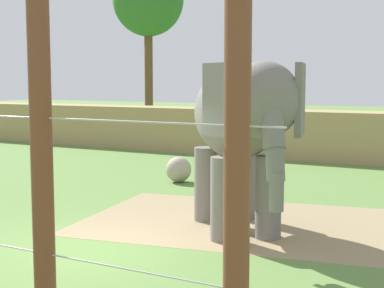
{
  "coord_description": "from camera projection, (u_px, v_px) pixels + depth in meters",
  "views": [
    {
      "loc": [
        6.04,
        -7.34,
        2.81
      ],
      "look_at": [
        -0.35,
        4.15,
        1.4
      ],
      "focal_mm": 54.54,
      "sensor_mm": 36.0,
      "label": 1
    }
  ],
  "objects": [
    {
      "name": "ground_plane",
      "position": [
        88.0,
        253.0,
        9.6
      ],
      "size": [
        120.0,
        120.0,
        0.0
      ],
      "primitive_type": "plane",
      "color": "#5B7F3D"
    },
    {
      "name": "dirt_patch",
      "position": [
        236.0,
        221.0,
        11.75
      ],
      "size": [
        6.69,
        5.32,
        0.01
      ],
      "primitive_type": "cube",
      "rotation": [
        0.0,
        0.0,
        0.18
      ],
      "color": "#937F5B",
      "rests_on": "ground"
    },
    {
      "name": "embankment_wall",
      "position": [
        323.0,
        135.0,
        20.98
      ],
      "size": [
        36.0,
        1.8,
        1.76
      ],
      "primitive_type": "cube",
      "color": "tan",
      "rests_on": "ground"
    },
    {
      "name": "elephant",
      "position": [
        240.0,
        122.0,
        10.65
      ],
      "size": [
        3.36,
        3.67,
        3.14
      ],
      "color": "slate",
      "rests_on": "ground"
    },
    {
      "name": "enrichment_ball",
      "position": [
        179.0,
        169.0,
        16.31
      ],
      "size": [
        0.72,
        0.72,
        0.72
      ],
      "primitive_type": "sphere",
      "color": "tan",
      "rests_on": "ground"
    },
    {
      "name": "tree_left_of_centre",
      "position": [
        148.0,
        0.0,
        30.72
      ],
      "size": [
        3.76,
        3.76,
        9.13
      ],
      "color": "brown",
      "rests_on": "ground"
    }
  ]
}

